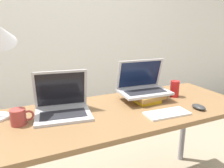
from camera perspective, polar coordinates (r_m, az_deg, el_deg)
The scene contains 9 objects.
wall_back at distance 2.81m, azimuth -12.68°, elevation 16.37°, with size 8.00×0.05×2.70m.
desk at distance 1.45m, azimuth 2.40°, elevation -9.73°, with size 1.72×0.65×0.76m.
laptop_left at distance 1.37m, azimuth -12.84°, elevation -5.58°, with size 0.36×0.30×0.27m.
book_stack at distance 1.60m, azimuth 8.18°, elevation -3.10°, with size 0.24×0.28×0.06m.
laptop_on_books at distance 1.59m, azimuth 8.09°, elevation -0.47°, with size 0.37×0.25×0.23m.
wireless_keyboard at distance 1.39m, azimuth 14.17°, elevation -7.44°, with size 0.28×0.14×0.01m.
mouse at distance 1.53m, azimuth 21.71°, elevation -5.59°, with size 0.06×0.10×0.03m.
mug at distance 1.31m, azimuth -23.17°, elevation -7.93°, with size 0.13×0.08×0.09m.
soda_can at distance 1.71m, azimuth 16.05°, elevation -1.22°, with size 0.07×0.07×0.12m.
Camera 1 is at (-0.60, -0.84, 1.30)m, focal length 35.00 mm.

